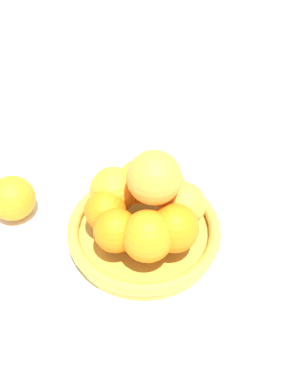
{
  "coord_description": "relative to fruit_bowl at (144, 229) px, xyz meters",
  "views": [
    {
      "loc": [
        -0.28,
        0.29,
        0.52
      ],
      "look_at": [
        0.0,
        0.0,
        0.11
      ],
      "focal_mm": 35.0,
      "sensor_mm": 36.0,
      "label": 1
    }
  ],
  "objects": [
    {
      "name": "ground_plane",
      "position": [
        0.0,
        0.0,
        -0.02
      ],
      "size": [
        4.0,
        4.0,
        0.0
      ],
      "primitive_type": "plane",
      "color": "silver"
    },
    {
      "name": "fruit_bowl",
      "position": [
        0.0,
        0.0,
        0.0
      ],
      "size": [
        0.26,
        0.26,
        0.04
      ],
      "color": "gold",
      "rests_on": "ground_plane"
    },
    {
      "name": "orange_pile",
      "position": [
        -0.0,
        -0.0,
        0.07
      ],
      "size": [
        0.2,
        0.19,
        0.14
      ],
      "color": "orange",
      "rests_on": "fruit_bowl"
    },
    {
      "name": "stray_orange",
      "position": [
        0.2,
        0.12,
        0.02
      ],
      "size": [
        0.08,
        0.08,
        0.08
      ],
      "primitive_type": "sphere",
      "color": "orange",
      "rests_on": "ground_plane"
    }
  ]
}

